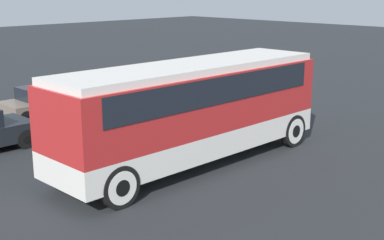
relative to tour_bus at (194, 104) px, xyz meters
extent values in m
plane|color=#26282B|center=(-0.10, 0.00, -1.99)|extent=(120.00, 120.00, 0.00)
cube|color=silver|center=(-0.10, 0.00, -1.11)|extent=(9.82, 2.50, 0.77)
cube|color=red|center=(-0.10, 0.00, 0.18)|extent=(9.82, 2.50, 1.80)
cube|color=black|center=(-0.10, 0.00, 0.63)|extent=(8.64, 2.54, 0.81)
cube|color=silver|center=(-0.10, 0.00, 1.19)|extent=(9.62, 2.30, 0.22)
cube|color=red|center=(4.66, 0.00, -0.08)|extent=(0.36, 2.40, 2.06)
cylinder|color=black|center=(3.88, -1.14, -1.41)|extent=(1.17, 0.28, 1.17)
cylinder|color=silver|center=(3.88, -1.14, -1.41)|extent=(0.91, 0.30, 0.91)
cylinder|color=black|center=(3.88, -1.14, -1.41)|extent=(0.44, 0.32, 0.44)
cylinder|color=black|center=(3.88, 1.14, -1.41)|extent=(1.17, 0.28, 1.17)
cylinder|color=silver|center=(3.88, 1.14, -1.41)|extent=(0.91, 0.30, 0.91)
cylinder|color=black|center=(3.88, 1.14, -1.41)|extent=(0.44, 0.32, 0.44)
cylinder|color=black|center=(-3.90, -1.14, -1.41)|extent=(1.17, 0.28, 1.17)
cylinder|color=silver|center=(-3.90, -1.14, -1.41)|extent=(0.91, 0.30, 0.91)
cylinder|color=black|center=(-3.90, -1.14, -1.41)|extent=(0.44, 0.32, 0.44)
cylinder|color=black|center=(-3.90, 1.14, -1.41)|extent=(1.17, 0.28, 1.17)
cylinder|color=silver|center=(-3.90, 1.14, -1.41)|extent=(0.91, 0.30, 0.91)
cylinder|color=black|center=(-3.90, 1.14, -1.41)|extent=(0.44, 0.32, 0.44)
cylinder|color=black|center=(-3.05, 5.41, -1.64)|extent=(0.69, 0.22, 0.69)
cylinder|color=black|center=(-3.05, 5.41, -1.64)|extent=(0.26, 0.26, 0.26)
cylinder|color=black|center=(-3.05, 7.09, -1.64)|extent=(0.69, 0.22, 0.69)
cylinder|color=black|center=(-3.05, 7.09, -1.64)|extent=(0.26, 0.26, 0.26)
cube|color=#7A6B5B|center=(0.23, 9.14, -1.47)|extent=(4.36, 1.90, 0.57)
cube|color=black|center=(0.05, 9.14, -0.91)|extent=(2.27, 1.71, 0.54)
cylinder|color=black|center=(1.96, 8.29, -1.67)|extent=(0.64, 0.22, 0.64)
cylinder|color=black|center=(1.96, 8.29, -1.67)|extent=(0.24, 0.26, 0.24)
cylinder|color=black|center=(1.96, 10.00, -1.67)|extent=(0.64, 0.22, 0.64)
cylinder|color=black|center=(1.96, 10.00, -1.67)|extent=(0.24, 0.26, 0.24)
cylinder|color=black|center=(-1.51, 8.29, -1.67)|extent=(0.64, 0.22, 0.64)
cylinder|color=black|center=(-1.51, 8.29, -1.67)|extent=(0.24, 0.26, 0.24)
cylinder|color=black|center=(-1.51, 10.00, -1.67)|extent=(0.64, 0.22, 0.64)
cylinder|color=black|center=(-1.51, 10.00, -1.67)|extent=(0.24, 0.26, 0.24)
cube|color=silver|center=(0.77, 6.14, -1.46)|extent=(4.76, 1.75, 0.56)
cube|color=black|center=(0.58, 6.14, -0.89)|extent=(2.48, 1.57, 0.57)
cylinder|color=black|center=(2.68, 5.35, -1.66)|extent=(0.67, 0.22, 0.67)
cylinder|color=black|center=(2.68, 5.35, -1.66)|extent=(0.25, 0.26, 0.25)
cylinder|color=black|center=(2.68, 6.92, -1.66)|extent=(0.67, 0.22, 0.67)
cylinder|color=black|center=(2.68, 6.92, -1.66)|extent=(0.25, 0.26, 0.25)
cylinder|color=black|center=(-1.15, 5.35, -1.66)|extent=(0.67, 0.22, 0.67)
cylinder|color=black|center=(-1.15, 5.35, -1.66)|extent=(0.25, 0.26, 0.25)
cylinder|color=black|center=(-1.15, 6.92, -1.66)|extent=(0.67, 0.22, 0.67)
cylinder|color=black|center=(-1.15, 6.92, -1.66)|extent=(0.25, 0.26, 0.25)
camera|label=1|loc=(-11.74, -11.66, 3.67)|focal=50.00mm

